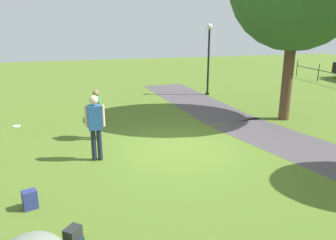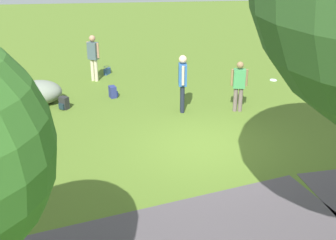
{
  "view_description": "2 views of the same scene",
  "coord_description": "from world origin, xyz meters",
  "views": [
    {
      "loc": [
        9.12,
        -2.74,
        3.73
      ],
      "look_at": [
        -0.23,
        -0.34,
        0.84
      ],
      "focal_mm": 36.1,
      "sensor_mm": 36.0,
      "label": 1
    },
    {
      "loc": [
        1.99,
        10.3,
        5.41
      ],
      "look_at": [
        1.07,
        0.88,
        1.22
      ],
      "focal_mm": 47.36,
      "sensor_mm": 36.0,
      "label": 2
    }
  ],
  "objects": [
    {
      "name": "ground_plane",
      "position": [
        0.0,
        0.0,
        0.0
      ],
      "size": [
        48.0,
        48.0,
        0.0
      ],
      "primitive_type": "plane",
      "color": "#4F6C24"
    },
    {
      "name": "footpath_segment_near",
      "position": [
        -6.03,
        2.26,
        0.0
      ],
      "size": [
        8.2,
        3.16,
        0.01
      ],
      "color": "#4C454A",
      "rests_on": "ground"
    },
    {
      "name": "footpath_segment_mid",
      "position": [
        1.79,
        3.82,
        0.0
      ],
      "size": [
        8.32,
        4.41,
        0.01
      ],
      "color": "#4C454A",
      "rests_on": "ground"
    },
    {
      "name": "lamp_post",
      "position": [
        -6.85,
        3.45,
        2.18
      ],
      "size": [
        0.28,
        0.28,
        3.53
      ],
      "color": "black",
      "rests_on": "ground"
    },
    {
      "name": "man_near_boulder",
      "position": [
        0.29,
        -2.49,
        1.07
      ],
      "size": [
        0.26,
        0.52,
        1.82
      ],
      "color": "#1D2332",
      "rests_on": "ground"
    },
    {
      "name": "passerby_on_path",
      "position": [
        -1.45,
        -2.36,
        0.93
      ],
      "size": [
        0.51,
        0.3,
        1.61
      ],
      "color": "#6D5D58",
      "rests_on": "ground"
    },
    {
      "name": "backpack_by_boulder",
      "position": [
        4.02,
        -3.07,
        0.19
      ],
      "size": [
        0.35,
        0.35,
        0.4
      ],
      "color": "#242526",
      "rests_on": "ground"
    },
    {
      "name": "spare_backpack_on_lawn",
      "position": [
        2.48,
        -3.96,
        0.19
      ],
      "size": [
        0.33,
        0.33,
        0.4
      ],
      "color": "navy",
      "rests_on": "ground"
    },
    {
      "name": "frisbee_on_grass",
      "position": [
        -3.53,
        -5.17,
        0.01
      ],
      "size": [
        0.26,
        0.26,
        0.02
      ],
      "color": "white",
      "rests_on": "ground"
    }
  ]
}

